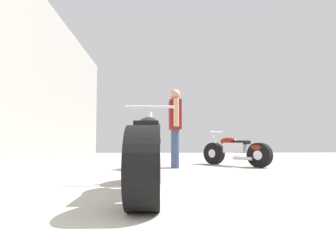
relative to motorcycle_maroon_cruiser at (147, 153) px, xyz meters
name	(u,v)px	position (x,y,z in m)	size (l,w,h in m)	color
ground_plane	(202,175)	(0.88, 1.62, -0.43)	(19.00, 19.00, 0.00)	#A8A399
garage_partition_left	(38,84)	(-1.87, 1.62, 1.10)	(0.08, 8.71, 3.07)	#A3A099
motorcycle_maroon_cruiser	(147,153)	(0.00, 0.00, 0.00)	(0.67, 2.26, 1.06)	black
motorcycle_black_naked	(237,151)	(2.00, 3.31, -0.09)	(1.29, 1.44, 0.83)	black
mechanic_in_blue	(175,123)	(0.52, 2.91, 0.54)	(0.25, 0.69, 1.72)	#384766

